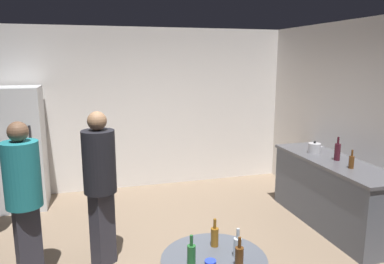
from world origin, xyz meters
The scene contains 13 objects.
wall_back centered at (0.00, 2.63, 1.35)m, with size 5.32×0.06×2.70m, color silver.
wall_side_right centered at (2.63, 0.00, 1.35)m, with size 0.06×5.20×2.70m, color silver.
refrigerator centered at (-1.78, 2.20, 0.90)m, with size 0.70×0.68×1.80m.
kitchen_counter centered at (2.28, 0.38, 0.45)m, with size 0.64×1.99×0.90m.
kettle centered at (2.23, 0.76, 0.97)m, with size 0.24×0.17×0.18m.
wine_bottle_on_counter centered at (2.30, 0.36, 1.02)m, with size 0.08×0.08×0.31m.
beer_bottle_on_counter centered at (2.23, 0.01, 0.98)m, with size 0.06×0.06×0.23m.
beer_bottle_amber centered at (0.14, -1.01, 0.82)m, with size 0.06×0.06×0.23m.
beer_bottle_brown centered at (0.21, -1.34, 0.82)m, with size 0.06×0.06×0.23m.
beer_bottle_green centered at (-0.11, -1.22, 0.82)m, with size 0.06×0.06×0.23m.
beer_bottle_clear centered at (0.25, -1.21, 0.82)m, with size 0.06×0.06×0.23m.
person_in_black_shirt centered at (-0.69, 0.23, 0.98)m, with size 0.48×0.48×1.68m.
person_in_teal_shirt centered at (-1.41, 0.10, 0.95)m, with size 0.45×0.45×1.63m.
Camera 1 is at (-0.77, -3.54, 2.21)m, focal length 34.33 mm.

